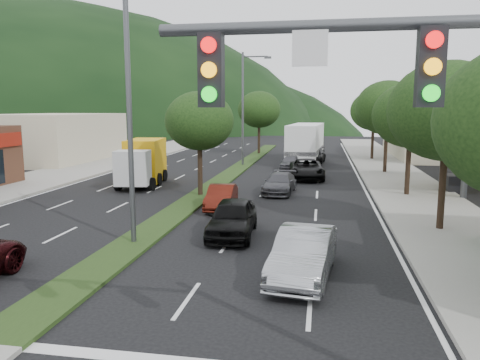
% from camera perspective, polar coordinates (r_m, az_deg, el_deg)
% --- Properties ---
extents(sidewalk_right, '(5.00, 90.00, 0.15)m').
position_cam_1_polar(sidewalk_right, '(34.20, 19.07, -0.28)').
color(sidewalk_right, gray).
rests_on(sidewalk_right, ground).
extents(sidewalk_left, '(6.00, 90.00, 0.15)m').
position_cam_1_polar(sidewalk_left, '(39.24, -20.82, 0.73)').
color(sidewalk_left, gray).
rests_on(sidewalk_left, ground).
extents(median, '(1.60, 56.00, 0.12)m').
position_cam_1_polar(median, '(37.39, -0.95, 0.91)').
color(median, '#1E3212').
rests_on(median, ground).
extents(traffic_signal, '(6.12, 0.40, 7.00)m').
position_cam_1_polar(traffic_signal, '(7.15, 26.46, 3.67)').
color(traffic_signal, '#47494C').
rests_on(traffic_signal, ground).
extents(bldg_left_far, '(9.00, 14.00, 4.60)m').
position_cam_1_polar(bldg_left_far, '(49.80, -21.64, 4.85)').
color(bldg_left_far, '#BBB195').
rests_on(bldg_left_far, ground).
extents(bldg_right_far, '(10.00, 16.00, 5.20)m').
position_cam_1_polar(bldg_right_far, '(53.91, 23.43, 5.31)').
color(bldg_right_far, '#BBB195').
rests_on(bldg_right_far, ground).
extents(hill_far, '(176.00, 132.00, 82.00)m').
position_cam_1_polar(hill_far, '(147.00, -26.51, 5.83)').
color(hill_far, black).
rests_on(hill_far, ground).
extents(tree_r_b, '(4.80, 4.80, 6.94)m').
position_cam_1_polar(tree_r_b, '(20.98, 23.95, 7.66)').
color(tree_r_b, black).
rests_on(tree_r_b, sidewalk_right).
extents(tree_r_c, '(4.40, 4.40, 6.48)m').
position_cam_1_polar(tree_r_c, '(28.81, 20.10, 7.40)').
color(tree_r_c, black).
rests_on(tree_r_c, sidewalk_right).
extents(tree_r_d, '(5.00, 5.00, 7.17)m').
position_cam_1_polar(tree_r_d, '(38.70, 17.55, 8.38)').
color(tree_r_d, black).
rests_on(tree_r_d, sidewalk_right).
extents(tree_r_e, '(4.60, 4.60, 6.71)m').
position_cam_1_polar(tree_r_e, '(48.63, 16.00, 8.10)').
color(tree_r_e, black).
rests_on(tree_r_e, sidewalk_right).
extents(tree_med_near, '(4.00, 4.00, 6.02)m').
position_cam_1_polar(tree_med_near, '(27.30, -4.97, 7.18)').
color(tree_med_near, black).
rests_on(tree_med_near, median).
extents(tree_med_far, '(4.80, 4.80, 6.94)m').
position_cam_1_polar(tree_med_far, '(52.84, 2.35, 8.58)').
color(tree_med_far, black).
rests_on(tree_med_far, median).
extents(streetlight_near, '(2.60, 0.25, 10.00)m').
position_cam_1_polar(streetlight_near, '(17.73, -12.79, 9.89)').
color(streetlight_near, '#47494C').
rests_on(streetlight_near, ground).
extents(streetlight_mid, '(2.60, 0.25, 10.00)m').
position_cam_1_polar(streetlight_mid, '(41.93, 0.61, 9.33)').
color(streetlight_mid, '#47494C').
rests_on(streetlight_mid, ground).
extents(sedan_silver, '(2.12, 4.73, 1.51)m').
position_cam_1_polar(sedan_silver, '(14.61, 7.79, -8.90)').
color(sedan_silver, '#95979C').
rests_on(sedan_silver, ground).
extents(car_queue_a, '(1.98, 4.48, 1.50)m').
position_cam_1_polar(car_queue_a, '(19.08, -0.94, -4.62)').
color(car_queue_a, black).
rests_on(car_queue_a, ground).
extents(car_queue_b, '(2.05, 4.35, 1.23)m').
position_cam_1_polar(car_queue_b, '(28.70, 4.86, -0.40)').
color(car_queue_b, '#434247').
rests_on(car_queue_b, ground).
extents(car_queue_c, '(1.51, 3.80, 1.23)m').
position_cam_1_polar(car_queue_c, '(24.20, -2.28, -2.09)').
color(car_queue_c, '#51160D').
rests_on(car_queue_c, ground).
extents(car_queue_d, '(2.85, 5.40, 1.45)m').
position_cam_1_polar(car_queue_d, '(34.76, 8.12, 1.33)').
color(car_queue_d, black).
rests_on(car_queue_d, ground).
extents(car_queue_e, '(1.82, 3.75, 1.23)m').
position_cam_1_polar(car_queue_e, '(39.80, 6.17, 2.15)').
color(car_queue_e, '#545459').
rests_on(car_queue_e, ground).
extents(car_queue_f, '(2.54, 5.18, 1.45)m').
position_cam_1_polar(car_queue_f, '(44.68, 8.92, 2.95)').
color(car_queue_f, black).
rests_on(car_queue_f, ground).
extents(box_truck, '(3.06, 6.40, 3.04)m').
position_cam_1_polar(box_truck, '(32.34, -11.72, 1.96)').
color(box_truck, silver).
rests_on(box_truck, ground).
extents(motorhome, '(3.62, 9.73, 3.66)m').
position_cam_1_polar(motorhome, '(44.93, 8.02, 4.57)').
color(motorhome, white).
rests_on(motorhome, ground).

